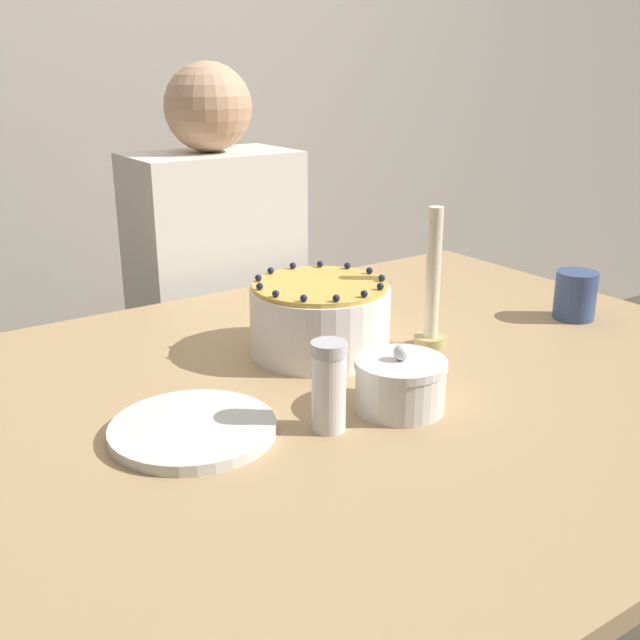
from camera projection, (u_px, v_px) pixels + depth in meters
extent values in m
cube|color=#ADA393|center=(81.00, 33.00, 2.14)|extent=(8.00, 0.05, 2.60)
cube|color=tan|center=(385.00, 382.00, 1.24)|extent=(1.36, 1.14, 0.03)
cylinder|color=tan|center=(438.00, 390.00, 2.09)|extent=(0.07, 0.07, 0.70)
cylinder|color=white|center=(320.00, 320.00, 1.31)|extent=(0.25, 0.25, 0.12)
cylinder|color=gold|center=(320.00, 286.00, 1.29)|extent=(0.24, 0.24, 0.01)
sphere|color=#191E3D|center=(369.00, 271.00, 1.35)|extent=(0.01, 0.01, 0.01)
sphere|color=#191E3D|center=(347.00, 266.00, 1.38)|extent=(0.01, 0.01, 0.01)
sphere|color=#191E3D|center=(320.00, 264.00, 1.39)|extent=(0.01, 0.01, 0.01)
sphere|color=#191E3D|center=(293.00, 266.00, 1.38)|extent=(0.01, 0.01, 0.01)
sphere|color=#191E3D|center=(271.00, 271.00, 1.35)|extent=(0.01, 0.01, 0.01)
sphere|color=#191E3D|center=(258.00, 278.00, 1.30)|extent=(0.01, 0.01, 0.01)
sphere|color=#191E3D|center=(260.00, 286.00, 1.25)|extent=(0.01, 0.01, 0.01)
sphere|color=#191E3D|center=(276.00, 294.00, 1.21)|extent=(0.01, 0.01, 0.01)
sphere|color=#191E3D|center=(304.00, 298.00, 1.19)|extent=(0.01, 0.01, 0.01)
sphere|color=#191E3D|center=(336.00, 298.00, 1.19)|extent=(0.01, 0.01, 0.01)
sphere|color=#191E3D|center=(364.00, 294.00, 1.21)|extent=(0.01, 0.01, 0.01)
sphere|color=#191E3D|center=(380.00, 286.00, 1.25)|extent=(0.01, 0.01, 0.01)
sphere|color=#191E3D|center=(382.00, 278.00, 1.30)|extent=(0.01, 0.01, 0.01)
cylinder|color=silver|center=(400.00, 388.00, 1.10)|extent=(0.13, 0.13, 0.07)
cylinder|color=silver|center=(401.00, 364.00, 1.09)|extent=(0.14, 0.14, 0.01)
sphere|color=silver|center=(401.00, 352.00, 1.08)|extent=(0.02, 0.02, 0.02)
cylinder|color=white|center=(329.00, 392.00, 1.03)|extent=(0.05, 0.05, 0.11)
cylinder|color=silver|center=(329.00, 348.00, 1.01)|extent=(0.05, 0.05, 0.02)
cylinder|color=silver|center=(193.00, 432.00, 1.03)|extent=(0.23, 0.23, 0.01)
cylinder|color=silver|center=(193.00, 426.00, 1.03)|extent=(0.23, 0.23, 0.01)
cylinder|color=tan|center=(430.00, 341.00, 1.36)|extent=(0.06, 0.06, 0.02)
cylinder|color=silver|center=(433.00, 273.00, 1.31)|extent=(0.03, 0.03, 0.24)
cylinder|color=#384C7F|center=(575.00, 295.00, 1.49)|extent=(0.08, 0.08, 0.10)
cube|color=#595960|center=(224.00, 447.00, 2.04)|extent=(0.34, 0.34, 0.45)
cube|color=silver|center=(215.00, 267.00, 1.88)|extent=(0.40, 0.24, 0.57)
sphere|color=tan|center=(208.00, 107.00, 1.75)|extent=(0.21, 0.21, 0.21)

